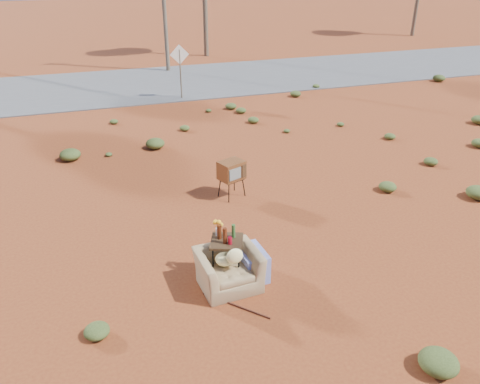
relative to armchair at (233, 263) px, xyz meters
name	(u,v)px	position (x,y,z in m)	size (l,w,h in m)	color
ground	(241,264)	(0.32, 0.50, -0.43)	(140.00, 140.00, 0.00)	brown
highway	(136,85)	(0.32, 15.50, -0.41)	(140.00, 7.00, 0.04)	#565659
armchair	(233,263)	(0.00, 0.00, 0.00)	(1.28, 0.87, 0.93)	#967952
tv_unit	(232,171)	(1.04, 3.28, 0.25)	(0.70, 0.63, 0.93)	black
side_table	(225,238)	(-0.07, 0.24, 0.40)	(0.73, 0.73, 1.12)	#342213
rusty_bar	(236,305)	(-0.15, -0.61, -0.42)	(0.03, 0.03, 1.29)	#532116
road_sign	(180,62)	(1.82, 12.50, 1.07)	(0.78, 0.06, 2.19)	brown
scrub_patch	(158,174)	(-0.50, 4.91, -0.29)	(17.49, 8.07, 0.33)	#495826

